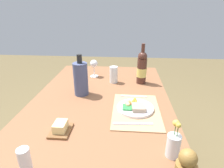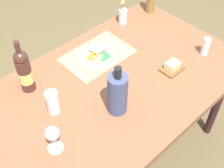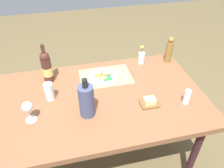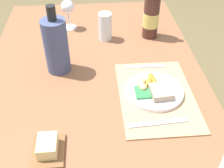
# 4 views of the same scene
# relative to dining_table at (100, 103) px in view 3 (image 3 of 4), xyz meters

# --- Properties ---
(ground_plane) EXTENTS (8.00, 8.00, 0.00)m
(ground_plane) POSITION_rel_dining_table_xyz_m (0.00, 0.00, -0.68)
(ground_plane) COLOR brown
(dining_table) EXTENTS (1.56, 0.94, 0.75)m
(dining_table) POSITION_rel_dining_table_xyz_m (0.00, 0.00, 0.00)
(dining_table) COLOR brown
(dining_table) RESTS_ON ground_plane
(placemat) EXTENTS (0.42, 0.29, 0.01)m
(placemat) POSITION_rel_dining_table_xyz_m (-0.10, -0.24, 0.07)
(placemat) COLOR tan
(placemat) RESTS_ON dining_table
(dinner_plate) EXTENTS (0.23, 0.23, 0.04)m
(dinner_plate) POSITION_rel_dining_table_xyz_m (-0.08, -0.23, 0.08)
(dinner_plate) COLOR silver
(dinner_plate) RESTS_ON placemat
(fork) EXTENTS (0.03, 0.21, 0.00)m
(fork) POSITION_rel_dining_table_xyz_m (-0.24, -0.22, 0.07)
(fork) COLOR silver
(fork) RESTS_ON placemat
(knife) EXTENTS (0.02, 0.18, 0.00)m
(knife) POSITION_rel_dining_table_xyz_m (0.09, -0.23, 0.07)
(knife) COLOR silver
(knife) RESTS_ON placemat
(butter_dish) EXTENTS (0.13, 0.10, 0.05)m
(butter_dish) POSITION_rel_dining_table_xyz_m (-0.33, 0.16, 0.09)
(butter_dish) COLOR brown
(butter_dish) RESTS_ON dining_table
(water_tumbler) EXTENTS (0.07, 0.07, 0.14)m
(water_tumbler) POSITION_rel_dining_table_xyz_m (0.35, -0.07, 0.12)
(water_tumbler) COLOR silver
(water_tumbler) RESTS_ON dining_table
(flower_vase) EXTENTS (0.06, 0.06, 0.17)m
(flower_vase) POSITION_rel_dining_table_xyz_m (-0.45, -0.38, 0.13)
(flower_vase) COLOR silver
(flower_vase) RESTS_ON dining_table
(cooler_bottle) EXTENTS (0.10, 0.10, 0.29)m
(cooler_bottle) POSITION_rel_dining_table_xyz_m (0.11, 0.15, 0.19)
(cooler_bottle) COLOR #444D71
(cooler_bottle) RESTS_ON dining_table
(wine_bottle) EXTENTS (0.08, 0.08, 0.33)m
(wine_bottle) POSITION_rel_dining_table_xyz_m (0.36, -0.29, 0.19)
(wine_bottle) COLOR #492820
(wine_bottle) RESTS_ON dining_table
(pepper_mill) EXTENTS (0.06, 0.06, 0.25)m
(pepper_mill) POSITION_rel_dining_table_xyz_m (-0.70, -0.34, 0.18)
(pepper_mill) COLOR olive
(pepper_mill) RESTS_ON dining_table
(wine_glass) EXTENTS (0.07, 0.07, 0.15)m
(wine_glass) POSITION_rel_dining_table_xyz_m (0.48, 0.12, 0.18)
(wine_glass) COLOR white
(wine_glass) RESTS_ON dining_table
(salt_shaker) EXTENTS (0.05, 0.05, 0.11)m
(salt_shaker) POSITION_rel_dining_table_xyz_m (-0.59, 0.20, 0.12)
(salt_shaker) COLOR white
(salt_shaker) RESTS_ON dining_table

